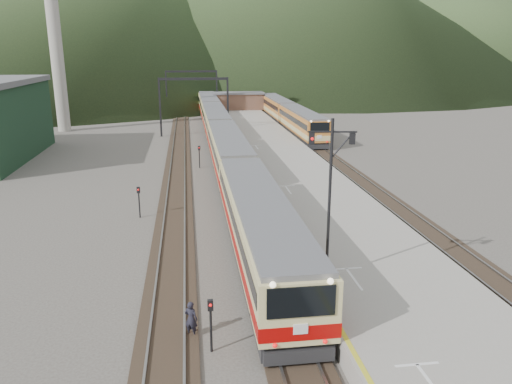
{
  "coord_description": "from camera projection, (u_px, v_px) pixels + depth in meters",
  "views": [
    {
      "loc": [
        -3.81,
        -14.96,
        11.55
      ],
      "look_at": [
        0.74,
        18.26,
        2.0
      ],
      "focal_mm": 35.0,
      "sensor_mm": 36.0,
      "label": 1
    }
  ],
  "objects": [
    {
      "name": "short_signal_a",
      "position": [
        211.0,
        319.0,
        19.45
      ],
      "size": [
        0.22,
        0.17,
        2.27
      ],
      "color": "black",
      "rests_on": "ground"
    },
    {
      "name": "hill_c",
      "position": [
        438.0,
        19.0,
        225.52
      ],
      "size": [
        160.0,
        160.0,
        50.0
      ],
      "primitive_type": "cone",
      "color": "#2E4023",
      "rests_on": "ground"
    },
    {
      "name": "gantry_near",
      "position": [
        194.0,
        95.0,
        68.42
      ],
      "size": [
        9.55,
        0.25,
        8.0
      ],
      "color": "black",
      "rests_on": "ground"
    },
    {
      "name": "worker",
      "position": [
        191.0,
        319.0,
        20.73
      ],
      "size": [
        0.69,
        0.6,
        1.58
      ],
      "primitive_type": "imported",
      "rotation": [
        0.0,
        0.0,
        2.66
      ],
      "color": "black",
      "rests_on": "ground"
    },
    {
      "name": "signal_mast",
      "position": [
        330.0,
        185.0,
        22.74
      ],
      "size": [
        2.18,
        0.5,
        7.67
      ],
      "color": "black",
      "rests_on": "platform"
    },
    {
      "name": "short_signal_c",
      "position": [
        139.0,
        198.0,
        35.33
      ],
      "size": [
        0.23,
        0.18,
        2.27
      ],
      "color": "black",
      "rests_on": "ground"
    },
    {
      "name": "smokestack",
      "position": [
        54.0,
        25.0,
        70.02
      ],
      "size": [
        1.8,
        1.8,
        30.0
      ],
      "primitive_type": "cylinder",
      "color": "#9E998E",
      "rests_on": "ground"
    },
    {
      "name": "track_far",
      "position": [
        178.0,
        158.0,
        55.36
      ],
      "size": [
        2.6,
        200.0,
        0.23
      ],
      "color": "black",
      "rests_on": "ground"
    },
    {
      "name": "second_train",
      "position": [
        288.0,
        115.0,
        76.83
      ],
      "size": [
        2.8,
        38.21,
        3.42
      ],
      "color": "#C3742D",
      "rests_on": "track_second"
    },
    {
      "name": "station_shed",
      "position": [
        238.0,
        101.0,
        92.27
      ],
      "size": [
        9.4,
        4.4,
        3.1
      ],
      "color": "brown",
      "rests_on": "platform"
    },
    {
      "name": "platform",
      "position": [
        275.0,
        155.0,
        54.72
      ],
      "size": [
        8.0,
        100.0,
        1.0
      ],
      "primitive_type": "cube",
      "color": "gray",
      "rests_on": "ground"
    },
    {
      "name": "track_main",
      "position": [
        223.0,
        156.0,
        56.01
      ],
      "size": [
        2.6,
        200.0,
        0.23
      ],
      "color": "black",
      "rests_on": "ground"
    },
    {
      "name": "short_signal_b",
      "position": [
        199.0,
        154.0,
        50.41
      ],
      "size": [
        0.25,
        0.21,
        2.27
      ],
      "color": "black",
      "rests_on": "ground"
    },
    {
      "name": "ground",
      "position": [
        304.0,
        384.0,
        17.92
      ],
      "size": [
        400.0,
        400.0,
        0.0
      ],
      "primitive_type": "plane",
      "color": "#47423D",
      "rests_on": "ground"
    },
    {
      "name": "track_second",
      "position": [
        323.0,
        154.0,
        57.51
      ],
      "size": [
        2.6,
        200.0,
        0.23
      ],
      "color": "black",
      "rests_on": "ground"
    },
    {
      "name": "main_train",
      "position": [
        221.0,
        134.0,
        58.57
      ],
      "size": [
        3.1,
        84.86,
        3.78
      ],
      "color": "#CCBE7B",
      "rests_on": "track_main"
    },
    {
      "name": "gantry_far",
      "position": [
        192.0,
        84.0,
        92.24
      ],
      "size": [
        9.55,
        0.25,
        8.0
      ],
      "color": "black",
      "rests_on": "ground"
    }
  ]
}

